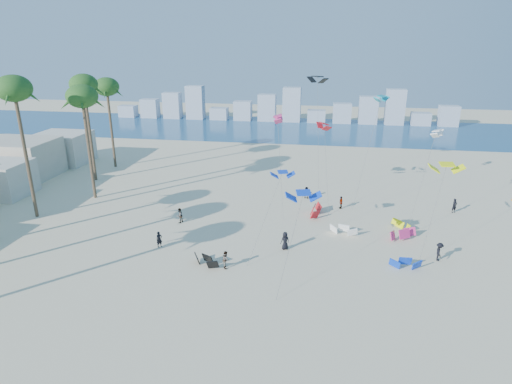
# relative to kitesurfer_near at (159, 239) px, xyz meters

# --- Properties ---
(ground) EXTENTS (220.00, 220.00, 0.00)m
(ground) POSITION_rel_kitesurfer_near_xyz_m (5.90, -10.78, -0.82)
(ground) COLOR beige
(ground) RESTS_ON ground
(ocean) EXTENTS (220.00, 220.00, 0.00)m
(ocean) POSITION_rel_kitesurfer_near_xyz_m (5.90, 61.22, -0.82)
(ocean) COLOR navy
(ocean) RESTS_ON ground
(kitesurfer_near) EXTENTS (0.71, 0.70, 1.65)m
(kitesurfer_near) POSITION_rel_kitesurfer_near_xyz_m (0.00, 0.00, 0.00)
(kitesurfer_near) COLOR black
(kitesurfer_near) RESTS_ON ground
(kitesurfer_mid) EXTENTS (0.86, 0.96, 1.63)m
(kitesurfer_mid) POSITION_rel_kitesurfer_near_xyz_m (7.45, -2.95, -0.01)
(kitesurfer_mid) COLOR gray
(kitesurfer_mid) RESTS_ON ground
(kitesurfers_far) EXTENTS (32.24, 15.94, 1.82)m
(kitesurfers_far) POSITION_rel_kitesurfer_near_xyz_m (16.51, 7.50, 0.03)
(kitesurfers_far) COLOR black
(kitesurfers_far) RESTS_ON ground
(grounded_kites) EXTENTS (22.09, 16.51, 1.10)m
(grounded_kites) POSITION_rel_kitesurfer_near_xyz_m (18.33, 5.17, -0.33)
(grounded_kites) COLOR black
(grounded_kites) RESTS_ON ground
(flying_kites) EXTENTS (26.04, 31.55, 15.49)m
(flying_kites) POSITION_rel_kitesurfer_near_xyz_m (19.05, 10.03, 9.26)
(flying_kites) COLOR #0C3ACD
(flying_kites) RESTS_ON ground
(palm_row) EXTENTS (7.88, 44.80, 16.10)m
(palm_row) POSITION_rel_kitesurfer_near_xyz_m (-16.13, 5.41, 11.25)
(palm_row) COLOR brown
(palm_row) RESTS_ON ground
(distant_skyline) EXTENTS (85.00, 3.00, 8.40)m
(distant_skyline) POSITION_rel_kitesurfer_near_xyz_m (4.72, 71.22, 2.26)
(distant_skyline) COLOR #9EADBF
(distant_skyline) RESTS_ON ground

